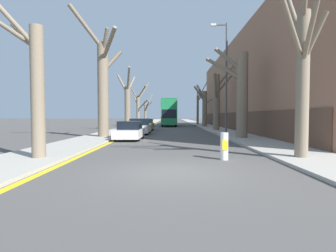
{
  "coord_description": "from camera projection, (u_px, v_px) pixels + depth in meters",
  "views": [
    {
      "loc": [
        0.02,
        -8.14,
        1.77
      ],
      "look_at": [
        -0.45,
        30.91,
        0.2
      ],
      "focal_mm": 28.0,
      "sensor_mm": 36.0,
      "label": 1
    }
  ],
  "objects": [
    {
      "name": "sidewalk_right",
      "position": [
        197.0,
        123.0,
        58.09
      ],
      "size": [
        3.13,
        120.0,
        0.12
      ],
      "primitive_type": "cube",
      "color": "#A39E93",
      "rests_on": "ground"
    },
    {
      "name": "parked_car_2",
      "position": [
        146.0,
        125.0,
        30.95
      ],
      "size": [
        1.83,
        4.09,
        1.39
      ],
      "color": "olive",
      "rests_on": "ground"
    },
    {
      "name": "traffic_bollard",
      "position": [
        224.0,
        146.0,
        10.43
      ],
      "size": [
        0.31,
        0.32,
        1.09
      ],
      "color": "white",
      "rests_on": "ground"
    },
    {
      "name": "street_tree_left_4",
      "position": [
        146.0,
        111.0,
        51.97
      ],
      "size": [
        1.79,
        3.89,
        6.1
      ],
      "color": "#7A6B56",
      "rests_on": "ground"
    },
    {
      "name": "street_tree_right_2",
      "position": [
        217.0,
        99.0,
        29.96
      ],
      "size": [
        3.01,
        2.85,
        7.76
      ],
      "color": "#7A6B56",
      "rests_on": "ground"
    },
    {
      "name": "building_facade_right",
      "position": [
        270.0,
        87.0,
        32.25
      ],
      "size": [
        10.08,
        42.5,
        10.62
      ],
      "color": "#93664C",
      "rests_on": "ground"
    },
    {
      "name": "street_tree_left_1",
      "position": [
        103.0,
        83.0,
        20.46
      ],
      "size": [
        3.61,
        2.78,
        9.69
      ],
      "color": "#7A6B56",
      "rests_on": "ground"
    },
    {
      "name": "parked_car_0",
      "position": [
        130.0,
        131.0,
        19.14
      ],
      "size": [
        1.77,
        3.97,
        1.36
      ],
      "color": "silver",
      "rests_on": "ground"
    },
    {
      "name": "street_tree_right_0",
      "position": [
        303.0,
        71.0,
        10.16
      ],
      "size": [
        2.07,
        3.45,
        7.95
      ],
      "color": "#7A6B56",
      "rests_on": "ground"
    },
    {
      "name": "street_tree_right_4",
      "position": [
        198.0,
        106.0,
        50.11
      ],
      "size": [
        2.24,
        1.68,
        8.24
      ],
      "color": "#7A6B56",
      "rests_on": "ground"
    },
    {
      "name": "double_decker_bus",
      "position": [
        169.0,
        111.0,
        44.11
      ],
      "size": [
        2.48,
        10.26,
        4.4
      ],
      "color": "#1E7F47",
      "rests_on": "ground"
    },
    {
      "name": "street_tree_left_3",
      "position": [
        139.0,
        107.0,
        41.74
      ],
      "size": [
        2.91,
        4.71,
        7.2
      ],
      "color": "#7A6B56",
      "rests_on": "ground"
    },
    {
      "name": "ground_plane",
      "position": [
        170.0,
        172.0,
        8.21
      ],
      "size": [
        300.0,
        300.0,
        0.0
      ],
      "primitive_type": "plane",
      "color": "#4C4947"
    },
    {
      "name": "street_tree_right_1",
      "position": [
        240.0,
        92.0,
        19.7
      ],
      "size": [
        2.94,
        2.62,
        6.96
      ],
      "color": "#7A6B56",
      "rests_on": "ground"
    },
    {
      "name": "parked_car_1",
      "position": [
        139.0,
        127.0,
        25.06
      ],
      "size": [
        1.9,
        4.18,
        1.48
      ],
      "color": "silver",
      "rests_on": "ground"
    },
    {
      "name": "lamp_post",
      "position": [
        225.0,
        75.0,
        21.61
      ],
      "size": [
        1.4,
        0.2,
        9.36
      ],
      "color": "#4C4F54",
      "rests_on": "ground"
    },
    {
      "name": "street_tree_left_0",
      "position": [
        35.0,
        84.0,
        10.23
      ],
      "size": [
        2.47,
        1.77,
        6.25
      ],
      "color": "#7A6B56",
      "rests_on": "ground"
    },
    {
      "name": "sidewalk_left",
      "position": [
        146.0,
        123.0,
        58.23
      ],
      "size": [
        3.13,
        120.0,
        0.12
      ],
      "primitive_type": "cube",
      "color": "#A39E93",
      "rests_on": "ground"
    },
    {
      "name": "kerb_line_stripe",
      "position": [
        153.0,
        123.0,
        58.21
      ],
      "size": [
        0.24,
        120.0,
        0.01
      ],
      "primitive_type": "cube",
      "color": "yellow",
      "rests_on": "ground"
    },
    {
      "name": "street_tree_right_3",
      "position": [
        204.0,
        106.0,
        39.9
      ],
      "size": [
        4.15,
        3.85,
        6.75
      ],
      "color": "#7A6B56",
      "rests_on": "ground"
    },
    {
      "name": "street_tree_left_2",
      "position": [
        128.0,
        104.0,
        31.24
      ],
      "size": [
        2.12,
        4.66,
        7.19
      ],
      "color": "#7A6B56",
      "rests_on": "ground"
    }
  ]
}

